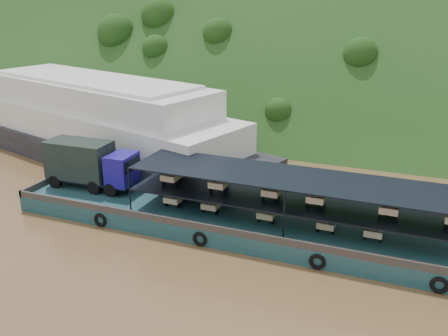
% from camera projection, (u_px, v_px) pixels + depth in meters
% --- Properties ---
extents(ground, '(160.00, 160.00, 0.00)m').
position_uv_depth(ground, '(234.00, 224.00, 37.06)').
color(ground, brown).
rests_on(ground, ground).
extents(hillside, '(140.00, 39.60, 39.60)m').
position_uv_depth(hillside, '(327.00, 118.00, 68.55)').
color(hillside, '#183714').
rests_on(hillside, ground).
extents(cargo_barge, '(35.00, 7.18, 5.01)m').
position_uv_depth(cargo_barge, '(223.00, 210.00, 36.45)').
color(cargo_barge, '#123C40').
rests_on(cargo_barge, ground).
extents(passenger_ferry, '(41.83, 21.03, 8.22)m').
position_uv_depth(passenger_ferry, '(94.00, 122.00, 51.70)').
color(passenger_ferry, black).
rests_on(passenger_ferry, ground).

